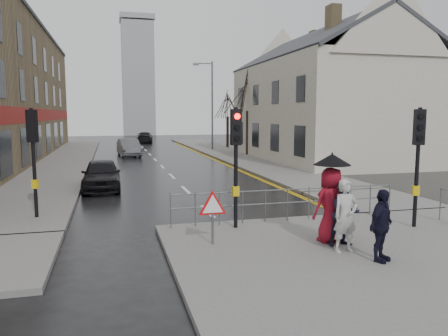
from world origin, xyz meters
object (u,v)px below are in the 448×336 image
pedestrian_d (381,226)px  car_mid (129,147)px  pedestrian_with_umbrella (331,196)px  car_parked (101,175)px  pedestrian_b (345,214)px  pedestrian_a (345,216)px

pedestrian_d → car_mid: bearing=67.4°
pedestrian_with_umbrella → car_parked: bearing=119.3°
pedestrian_b → pedestrian_d: size_ratio=1.00×
pedestrian_with_umbrella → car_mid: (-3.86, 26.16, -0.61)m
car_mid → pedestrian_d: bearing=-87.6°
pedestrian_d → car_mid: 28.11m
pedestrian_a → pedestrian_b: pedestrian_a is taller
pedestrian_b → car_mid: 26.87m
pedestrian_with_umbrella → car_parked: (-5.74, 10.23, -0.62)m
car_mid → pedestrian_with_umbrella: bearing=-87.8°
pedestrian_a → pedestrian_with_umbrella: 0.89m
pedestrian_a → car_parked: 12.44m
pedestrian_b → pedestrian_a: bearing=-119.6°
pedestrian_b → pedestrian_d: (0.18, -1.22, 0.00)m
pedestrian_with_umbrella → car_mid: bearing=98.4°
pedestrian_a → pedestrian_with_umbrella: pedestrian_with_umbrella is taller
pedestrian_a → pedestrian_d: (0.41, -0.79, -0.06)m
pedestrian_a → car_mid: 27.26m
pedestrian_with_umbrella → pedestrian_b: bearing=-68.3°
pedestrian_d → pedestrian_a: bearing=86.0°
car_parked → car_mid: size_ratio=0.95×
pedestrian_a → pedestrian_d: bearing=-67.2°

